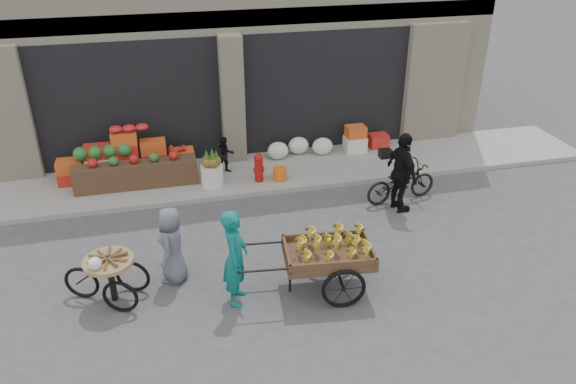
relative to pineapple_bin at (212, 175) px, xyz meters
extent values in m
plane|color=#424244|center=(0.75, -3.60, -0.37)|extent=(80.00, 80.00, 0.00)
cube|color=gray|center=(0.75, 0.50, -0.31)|extent=(18.00, 2.20, 0.12)
cube|color=beige|center=(0.75, 4.60, 3.13)|extent=(14.00, 6.00, 7.00)
cube|color=gray|center=(0.75, 1.75, 3.23)|extent=(14.00, 0.30, 0.40)
cube|color=black|center=(-1.73, 2.40, 1.30)|extent=(4.40, 1.60, 3.10)
cube|color=black|center=(3.23, 2.40, 1.30)|extent=(4.40, 1.60, 3.10)
cube|color=beige|center=(0.75, 1.55, 1.30)|extent=(0.55, 0.80, 3.22)
cube|color=brown|center=(-1.73, 0.35, 0.05)|extent=(2.80, 0.45, 0.60)
sphere|color=#1E5923|center=(-2.42, 0.85, 0.49)|extent=(0.34, 0.34, 0.34)
cylinder|color=silver|center=(0.00, 0.00, 0.00)|extent=(0.52, 0.52, 0.50)
cylinder|color=#A5140F|center=(1.10, -0.05, 0.03)|extent=(0.20, 0.20, 0.56)
sphere|color=#A5140F|center=(1.10, -0.05, 0.35)|extent=(0.22, 0.22, 0.22)
cylinder|color=orange|center=(1.60, -0.10, -0.10)|extent=(0.32, 0.32, 0.30)
ellipsoid|color=silver|center=(2.42, 1.10, -0.03)|extent=(1.70, 0.60, 0.44)
imported|color=black|center=(0.40, 0.60, 0.21)|extent=(0.51, 0.43, 0.93)
cube|color=brown|center=(1.50, -4.25, 0.32)|extent=(1.60, 1.14, 0.13)
torus|color=black|center=(1.61, -4.80, 0.01)|extent=(0.76, 0.15, 0.76)
torus|color=black|center=(1.72, -3.74, 0.01)|extent=(0.76, 0.15, 0.76)
cylinder|color=black|center=(0.84, -4.18, -0.06)|extent=(0.05, 0.05, 0.62)
imported|color=#0D6A66|center=(-0.09, -4.19, 0.51)|extent=(0.58, 0.73, 1.76)
cylinder|color=#9E7F51|center=(-2.14, -3.69, 0.43)|extent=(1.08, 1.08, 0.07)
cube|color=black|center=(-2.14, -3.69, 0.03)|extent=(0.10, 0.10, 0.80)
torus|color=black|center=(-2.01, -4.04, -0.06)|extent=(0.60, 0.28, 0.62)
torus|color=black|center=(-1.81, -3.51, -0.06)|extent=(0.60, 0.28, 0.62)
torus|color=black|center=(-2.66, -3.49, -0.06)|extent=(0.60, 0.28, 0.62)
imported|color=slate|center=(-1.09, -3.32, 0.35)|extent=(0.66, 0.82, 1.45)
imported|color=black|center=(4.07, -1.53, 0.08)|extent=(1.78, 0.84, 0.90)
imported|color=black|center=(3.87, -1.93, 0.53)|extent=(0.59, 1.11, 1.80)
camera|label=1|loc=(-1.06, -11.84, 5.80)|focal=35.00mm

